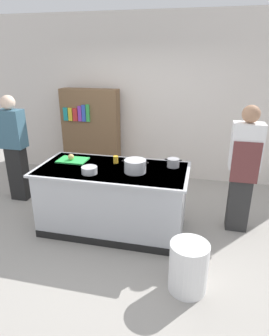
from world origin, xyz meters
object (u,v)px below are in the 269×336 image
Objects in this scene: sauce_pan at (173,163)px; juice_cup at (116,160)px; mixing_bowl at (89,170)px; person_guest at (14,147)px; bookshelf at (91,134)px; stock_pot at (135,166)px; onion at (71,157)px; person_chef at (243,167)px; trash_bin at (188,267)px.

sauce_pan is 0.78m from juice_cup.
person_guest reaches higher than mixing_bowl.
person_guest is 1.51m from bookshelf.
stock_pot is 1.52× the size of sauce_pan.
onion is 0.05× the size of person_guest.
person_chef is (1.89, 0.62, -0.03)m from mixing_bowl.
trash_bin is at bearing -46.10° from juice_cup.
person_chef is 3.47m from person_guest.
juice_cup is 1.88m from bookshelf.
stock_pot is 1.35m from trash_bin.
person_chef is (1.68, 0.18, -0.04)m from juice_cup.
stock_pot is at bearing -11.43° from onion.
mixing_bowl is 1.99m from person_chef.
mixing_bowl is at bearing -115.94° from juice_cup.
trash_bin is 0.32× the size of bookshelf.
bookshelf is at bearing 121.35° from juice_cup.
person_chef is (0.59, 1.31, 0.64)m from trash_bin.
sauce_pan is 0.41× the size of trash_bin.
onion is 0.55m from mixing_bowl.
person_chef is at bearing 65.87° from trash_bin.
stock_pot is 1.42m from person_chef.
person_guest is at bearing -122.67° from bookshelf.
juice_cup is at bearing 133.90° from trash_bin.
onion is 0.98m from stock_pot.
person_chef reaches higher than onion.
mixing_bowl reaches higher than trash_bin.
juice_cup is at bearing -58.65° from bookshelf.
trash_bin is at bearing 142.76° from person_chef.
person_guest is (-1.16, 0.40, -0.05)m from onion.
person_guest is (-3.46, 0.15, -0.00)m from person_chef.
sauce_pan is 0.13× the size of bookshelf.
sauce_pan reaches higher than onion.
stock_pot is at bearing 17.63° from mixing_bowl.
juice_cup is 0.18× the size of trash_bin.
person_guest is at bearing 154.05° from mixing_bowl.
person_chef is (1.34, 0.45, -0.07)m from stock_pot.
stock_pot reaches higher than mixing_bowl.
person_chef is at bearing 18.31° from stock_pot.
stock_pot is 1.72× the size of mixing_bowl.
stock_pot is 2.20m from person_guest.
onion is at bearing -173.67° from juice_cup.
mixing_bowl is at bearing -162.37° from stock_pot.
trash_bin is (1.71, -1.06, -0.69)m from onion.
stock_pot is at bearing 131.05° from trash_bin.
sauce_pan is 1.14× the size of mixing_bowl.
onion is at bearing 148.21° from trash_bin.
juice_cup is at bearing -177.67° from sauce_pan.
stock_pot is 0.20× the size of bookshelf.
trash_bin is at bearing -28.14° from mixing_bowl.
mixing_bowl is (-0.99, -0.47, -0.01)m from sauce_pan.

